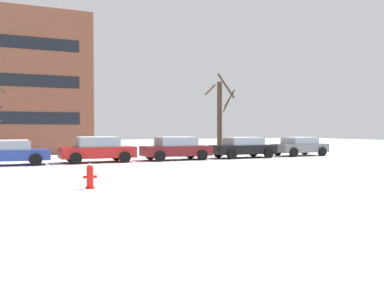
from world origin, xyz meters
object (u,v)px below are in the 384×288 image
fire_hydrant (90,176)px  parked_car_blue (6,152)px  parked_car_red (97,149)px  parked_car_gray (300,146)px  parked_car_black (243,147)px  parked_car_maroon (176,148)px

fire_hydrant → parked_car_blue: size_ratio=0.19×
parked_car_red → parked_car_gray: bearing=0.2°
fire_hydrant → parked_car_gray: size_ratio=0.21×
parked_car_black → parked_car_maroon: bearing=180.0°
parked_car_blue → parked_car_maroon: parked_car_maroon is taller
parked_car_maroon → parked_car_black: (4.86, -0.00, -0.03)m
parked_car_red → parked_car_black: size_ratio=0.99×
parked_car_maroon → parked_car_black: parked_car_maroon is taller
parked_car_red → parked_car_gray: (14.59, 0.06, -0.06)m
fire_hydrant → parked_car_red: 11.28m
fire_hydrant → parked_car_red: parked_car_red is taller
parked_car_blue → parked_car_red: size_ratio=1.03×
fire_hydrant → parked_car_red: size_ratio=0.19×
parked_car_maroon → parked_car_gray: bearing=1.3°
parked_car_maroon → parked_car_blue: bearing=179.8°
parked_car_red → parked_car_black: bearing=-0.9°
fire_hydrant → parked_car_maroon: (7.52, 10.80, 0.33)m
parked_car_red → parked_car_maroon: 4.87m
parked_car_red → parked_car_black: 9.73m
parked_car_blue → parked_car_maroon: (9.73, -0.04, 0.04)m
fire_hydrant → parked_car_gray: bearing=32.6°
parked_car_black → fire_hydrant: bearing=-138.9°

